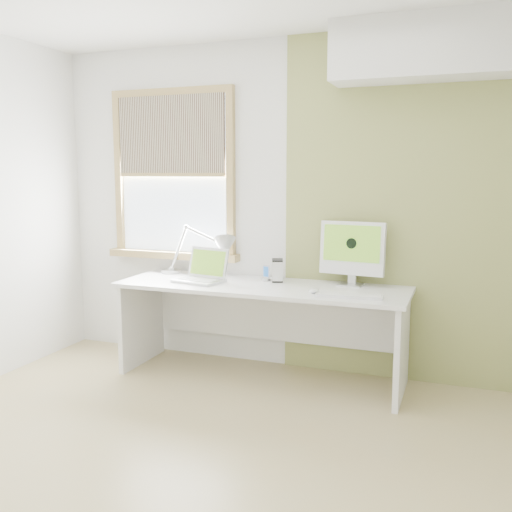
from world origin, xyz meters
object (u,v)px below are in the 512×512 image
at_px(laptop, 203,273).
at_px(imac, 352,250).
at_px(desk, 264,308).
at_px(external_drive, 277,270).
at_px(desk_lamp, 214,250).

distance_m(laptop, imac, 1.17).
xyz_separation_m(desk, laptop, (-0.48, -0.07, 0.26)).
relative_size(desk, external_drive, 12.72).
relative_size(desk_lamp, imac, 1.48).
bearing_deg(imac, laptop, -167.66).
distance_m(desk_lamp, external_drive, 0.57).
height_order(desk, external_drive, external_drive).
relative_size(external_drive, imac, 0.35).
bearing_deg(laptop, external_drive, 19.00).
bearing_deg(external_drive, imac, 5.56).
bearing_deg(desk, external_drive, 59.50).
xyz_separation_m(desk_lamp, laptop, (0.00, -0.23, -0.15)).
distance_m(desk_lamp, laptop, 0.28).
relative_size(desk, desk_lamp, 3.02).
bearing_deg(desk_lamp, laptop, -88.92).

